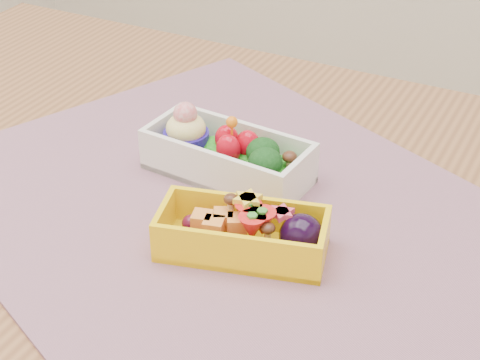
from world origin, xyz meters
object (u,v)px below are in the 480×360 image
at_px(table, 244,328).
at_px(bento_white, 227,155).
at_px(bento_yellow, 246,232).
at_px(placemat, 230,215).

distance_m(table, bento_white, 0.17).
bearing_deg(bento_white, bento_yellow, -49.88).
bearing_deg(table, placemat, 133.01).
relative_size(table, bento_white, 6.98).
relative_size(placemat, bento_yellow, 3.65).
xyz_separation_m(bento_white, bento_yellow, (0.07, -0.10, -0.00)).
relative_size(table, placemat, 2.09).
height_order(placemat, bento_white, bento_white).
xyz_separation_m(placemat, bento_white, (-0.04, 0.06, 0.02)).
bearing_deg(bento_white, placemat, -54.68).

